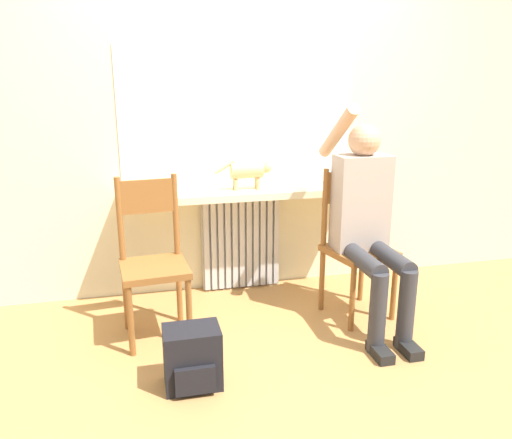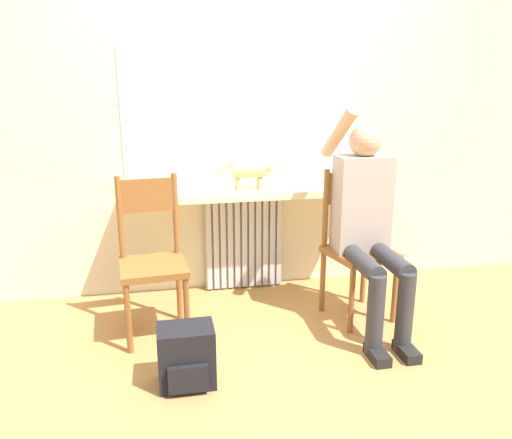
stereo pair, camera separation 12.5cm
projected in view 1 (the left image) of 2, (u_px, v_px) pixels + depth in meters
ground_plane at (284, 368)px, 2.74m from camera, size 12.00×12.00×0.00m
wall_with_window at (238, 105)px, 3.52m from camera, size 7.00×0.06×2.70m
radiator at (241, 241)px, 3.72m from camera, size 0.58×0.08×0.73m
windowsill at (244, 193)px, 3.50m from camera, size 1.73×0.33×0.05m
window_glass at (239, 118)px, 3.51m from camera, size 1.66×0.01×0.97m
chair_left at (153, 259)px, 2.98m from camera, size 0.42×0.42×0.98m
chair_right at (355, 243)px, 3.27m from camera, size 0.46×0.46×0.98m
person at (368, 217)px, 3.10m from camera, size 0.36×1.04×1.40m
cat at (250, 171)px, 3.46m from camera, size 0.41×0.11×0.22m
backpack at (192, 358)px, 2.55m from camera, size 0.29×0.23×0.32m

